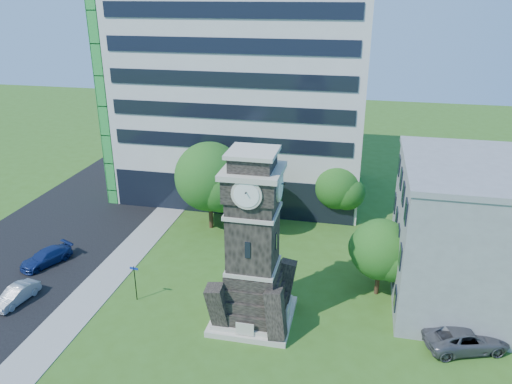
% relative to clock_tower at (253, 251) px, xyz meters
% --- Properties ---
extents(ground, '(160.00, 160.00, 0.00)m').
position_rel_clock_tower_xyz_m(ground, '(-3.00, -2.00, -5.28)').
color(ground, '#355E1A').
rests_on(ground, ground).
extents(sidewalk, '(3.00, 70.00, 0.06)m').
position_rel_clock_tower_xyz_m(sidewalk, '(-12.50, 3.00, -5.25)').
color(sidewalk, gray).
rests_on(sidewalk, ground).
extents(street, '(14.00, 80.00, 0.02)m').
position_rel_clock_tower_xyz_m(street, '(-21.00, 3.00, -5.27)').
color(street, black).
rests_on(street, ground).
extents(clock_tower, '(5.40, 5.40, 12.22)m').
position_rel_clock_tower_xyz_m(clock_tower, '(0.00, 0.00, 0.00)').
color(clock_tower, beige).
rests_on(clock_tower, ground).
extents(office_tall, '(26.20, 15.11, 28.60)m').
position_rel_clock_tower_xyz_m(office_tall, '(-6.20, 23.84, 8.94)').
color(office_tall, silver).
rests_on(office_tall, ground).
extents(office_low, '(15.20, 12.20, 10.40)m').
position_rel_clock_tower_xyz_m(office_low, '(16.97, 6.00, -0.07)').
color(office_low, gray).
rests_on(office_low, ground).
extents(car_street_mid, '(1.82, 3.82, 1.21)m').
position_rel_clock_tower_xyz_m(car_street_mid, '(-17.31, -1.77, -4.68)').
color(car_street_mid, '#989B9F').
rests_on(car_street_mid, ground).
extents(car_street_north, '(3.43, 4.71, 1.27)m').
position_rel_clock_tower_xyz_m(car_street_north, '(-18.44, 3.60, -4.65)').
color(car_street_north, navy).
rests_on(car_street_north, ground).
extents(car_east_lot, '(5.78, 4.01, 1.47)m').
position_rel_clock_tower_xyz_m(car_east_lot, '(13.88, -0.14, -4.55)').
color(car_east_lot, '#505055').
rests_on(car_east_lot, ground).
extents(park_bench, '(1.75, 0.47, 0.90)m').
position_rel_clock_tower_xyz_m(park_bench, '(0.55, -1.73, -4.80)').
color(park_bench, black).
rests_on(park_bench, ground).
extents(street_sign, '(0.67, 0.07, 2.80)m').
position_rel_clock_tower_xyz_m(street_sign, '(-8.88, 0.39, -3.53)').
color(street_sign, black).
rests_on(street_sign, ground).
extents(tree_nw, '(7.11, 6.47, 8.45)m').
position_rel_clock_tower_xyz_m(tree_nw, '(-7.01, 13.19, -0.28)').
color(tree_nw, '#332114').
rests_on(tree_nw, ground).
extents(tree_nc, '(5.10, 4.63, 6.89)m').
position_rel_clock_tower_xyz_m(tree_nc, '(-2.75, 12.93, -0.89)').
color(tree_nc, '#332114').
rests_on(tree_nc, ground).
extents(tree_ne, '(5.13, 4.66, 6.00)m').
position_rel_clock_tower_xyz_m(tree_ne, '(4.55, 17.45, -1.76)').
color(tree_ne, '#332114').
rests_on(tree_ne, ground).
extents(tree_east, '(4.93, 4.48, 6.00)m').
position_rel_clock_tower_xyz_m(tree_east, '(8.45, 5.01, -1.67)').
color(tree_east, '#332114').
rests_on(tree_east, ground).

